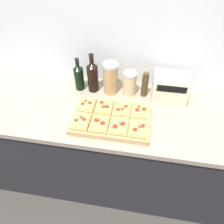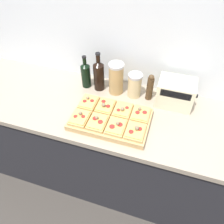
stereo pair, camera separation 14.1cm
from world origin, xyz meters
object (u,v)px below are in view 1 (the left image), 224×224
(grain_jar_tall, at_px, (111,78))
(pepper_mill, at_px, (145,84))
(cutting_board, at_px, (111,119))
(grain_jar_short, at_px, (130,83))
(toaster_oven, at_px, (170,87))
(wine_bottle, at_px, (93,76))
(olive_oil_bottle, at_px, (79,77))

(grain_jar_tall, height_order, pepper_mill, grain_jar_tall)
(cutting_board, relative_size, grain_jar_short, 2.72)
(grain_jar_tall, bearing_deg, cutting_board, -79.49)
(pepper_mill, relative_size, toaster_oven, 0.77)
(wine_bottle, distance_m, toaster_oven, 0.56)
(olive_oil_bottle, xyz_separation_m, grain_jar_short, (0.37, 0.00, -0.01))
(wine_bottle, xyz_separation_m, grain_jar_tall, (0.13, 0.00, -0.00))
(cutting_board, relative_size, olive_oil_bottle, 1.95)
(wine_bottle, distance_m, grain_jar_short, 0.27)
(olive_oil_bottle, distance_m, pepper_mill, 0.48)
(wine_bottle, height_order, toaster_oven, wine_bottle)
(olive_oil_bottle, height_order, wine_bottle, wine_bottle)
(cutting_board, bearing_deg, wine_bottle, 121.76)
(grain_jar_tall, height_order, toaster_oven, grain_jar_tall)
(cutting_board, distance_m, toaster_oven, 0.48)
(olive_oil_bottle, xyz_separation_m, toaster_oven, (0.66, -0.00, -0.01))
(cutting_board, distance_m, wine_bottle, 0.37)
(wine_bottle, distance_m, pepper_mill, 0.38)
(wine_bottle, height_order, pepper_mill, wine_bottle)
(cutting_board, height_order, pepper_mill, pepper_mill)
(toaster_oven, bearing_deg, olive_oil_bottle, 179.93)
(grain_jar_short, bearing_deg, olive_oil_bottle, 180.00)
(cutting_board, height_order, toaster_oven, toaster_oven)
(olive_oil_bottle, distance_m, toaster_oven, 0.66)
(wine_bottle, xyz_separation_m, grain_jar_short, (0.27, 0.00, -0.03))
(pepper_mill, distance_m, toaster_oven, 0.18)
(wine_bottle, bearing_deg, grain_jar_tall, 0.00)
(olive_oil_bottle, relative_size, wine_bottle, 0.85)
(pepper_mill, xyz_separation_m, toaster_oven, (0.18, -0.00, -0.01))
(olive_oil_bottle, relative_size, grain_jar_short, 1.40)
(wine_bottle, height_order, grain_jar_tall, wine_bottle)
(toaster_oven, bearing_deg, wine_bottle, 179.91)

